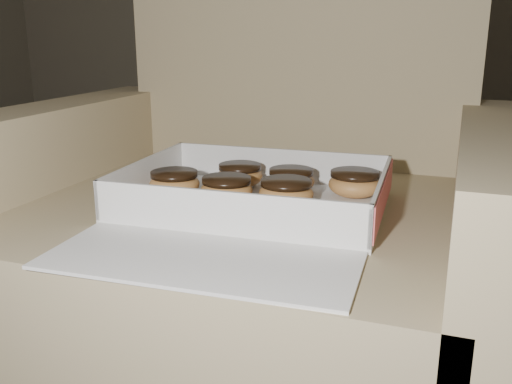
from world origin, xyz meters
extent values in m
cube|color=#988261|center=(-0.17, 0.68, 0.23)|extent=(0.77, 0.77, 0.45)
cube|color=#988261|center=(-0.17, 1.04, 0.73)|extent=(0.77, 0.15, 0.56)
cube|color=#988261|center=(-0.59, 0.68, 0.30)|extent=(0.13, 0.77, 0.60)
cube|color=#988261|center=(0.24, 0.68, 0.30)|extent=(0.13, 0.77, 0.60)
cube|color=silver|center=(-0.14, 0.63, 0.46)|extent=(0.44, 0.34, 0.01)
cube|color=silver|center=(-0.15, 0.79, 0.49)|extent=(0.43, 0.03, 0.06)
cube|color=silver|center=(-0.13, 0.47, 0.49)|extent=(0.43, 0.03, 0.06)
cube|color=silver|center=(-0.35, 0.62, 0.49)|extent=(0.02, 0.32, 0.06)
cube|color=silver|center=(0.07, 0.64, 0.49)|extent=(0.02, 0.32, 0.06)
cube|color=#D15458|center=(0.07, 0.64, 0.49)|extent=(0.02, 0.31, 0.05)
cube|color=silver|center=(-0.13, 0.38, 0.45)|extent=(0.43, 0.20, 0.01)
ellipsoid|color=#C68345|center=(-0.29, 0.62, 0.48)|extent=(0.09, 0.09, 0.04)
cylinder|color=black|center=(-0.29, 0.62, 0.50)|extent=(0.08, 0.08, 0.01)
ellipsoid|color=#C68345|center=(-0.10, 0.72, 0.48)|extent=(0.09, 0.09, 0.04)
cylinder|color=black|center=(-0.10, 0.72, 0.50)|extent=(0.08, 0.08, 0.01)
ellipsoid|color=#C68345|center=(-0.19, 0.61, 0.48)|extent=(0.09, 0.09, 0.04)
cylinder|color=black|center=(-0.19, 0.61, 0.50)|extent=(0.08, 0.08, 0.01)
ellipsoid|color=#C68345|center=(-0.09, 0.63, 0.48)|extent=(0.09, 0.09, 0.04)
cylinder|color=black|center=(-0.09, 0.63, 0.50)|extent=(0.09, 0.09, 0.01)
ellipsoid|color=#C68345|center=(-0.20, 0.72, 0.48)|extent=(0.09, 0.09, 0.04)
cylinder|color=black|center=(-0.20, 0.72, 0.50)|extent=(0.08, 0.08, 0.01)
ellipsoid|color=#C68345|center=(0.01, 0.73, 0.48)|extent=(0.09, 0.09, 0.04)
cylinder|color=black|center=(0.01, 0.73, 0.50)|extent=(0.09, 0.09, 0.01)
ellipsoid|color=black|center=(-0.22, 0.55, 0.46)|extent=(0.01, 0.01, 0.00)
ellipsoid|color=black|center=(-0.33, 0.53, 0.46)|extent=(0.01, 0.01, 0.00)
ellipsoid|color=black|center=(-0.23, 0.59, 0.46)|extent=(0.01, 0.01, 0.00)
ellipsoid|color=black|center=(-0.25, 0.58, 0.46)|extent=(0.01, 0.01, 0.00)
ellipsoid|color=black|center=(-0.18, 0.52, 0.46)|extent=(0.01, 0.01, 0.00)
camera|label=1|loc=(0.18, -0.25, 0.75)|focal=40.00mm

